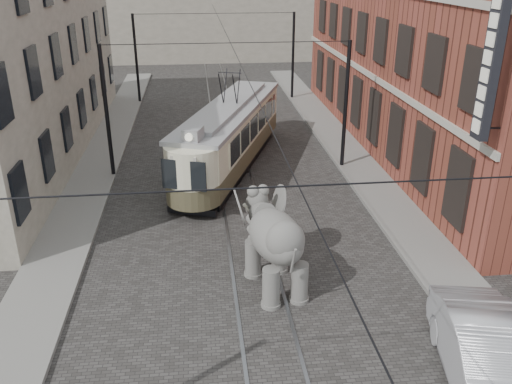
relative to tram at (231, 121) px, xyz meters
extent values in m
plane|color=#3E3B39|center=(0.09, -6.72, -2.29)|extent=(120.00, 120.00, 0.00)
cube|color=slate|center=(6.09, -6.72, -2.22)|extent=(2.00, 60.00, 0.15)
cube|color=slate|center=(-6.41, -6.72, -2.22)|extent=(2.00, 60.00, 0.15)
cube|color=brown|center=(11.09, 2.28, 3.71)|extent=(8.00, 26.00, 12.00)
cube|color=gray|center=(-10.91, 3.28, 2.71)|extent=(7.00, 24.00, 10.00)
imported|color=#A6A5AA|center=(4.87, -15.32, -1.46)|extent=(2.72, 5.30, 1.67)
camera|label=1|loc=(-1.51, -24.39, 6.93)|focal=37.65mm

